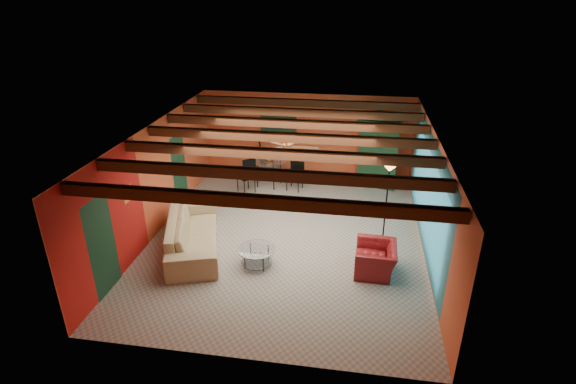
% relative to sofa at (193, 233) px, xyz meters
% --- Properties ---
extents(room, '(6.52, 8.01, 2.71)m').
position_rel_sofa_xyz_m(room, '(2.08, 0.93, 1.95)').
color(room, gray).
rests_on(room, ground).
extents(sofa, '(1.92, 3.02, 0.82)m').
position_rel_sofa_xyz_m(sofa, '(0.00, 0.00, 0.00)').
color(sofa, tan).
rests_on(sofa, ground).
extents(armchair, '(0.89, 1.01, 0.64)m').
position_rel_sofa_xyz_m(armchair, '(4.19, -0.30, -0.09)').
color(armchair, maroon).
rests_on(armchair, ground).
extents(coffee_table, '(0.89, 0.89, 0.43)m').
position_rel_sofa_xyz_m(coffee_table, '(1.62, -0.46, -0.20)').
color(coffee_table, white).
rests_on(coffee_table, ground).
extents(dining_table, '(2.64, 2.64, 1.14)m').
position_rel_sofa_xyz_m(dining_table, '(1.04, 3.91, 0.16)').
color(dining_table, white).
rests_on(dining_table, ground).
extents(armoire, '(1.26, 0.88, 2.01)m').
position_rel_sofa_xyz_m(armoire, '(4.28, 4.52, 0.59)').
color(armoire, maroon).
rests_on(armoire, ground).
extents(floor_lamp, '(0.50, 0.50, 2.10)m').
position_rel_sofa_xyz_m(floor_lamp, '(4.40, 0.90, 0.64)').
color(floor_lamp, black).
rests_on(floor_lamp, ground).
extents(ceiling_fan, '(1.50, 1.50, 0.44)m').
position_rel_sofa_xyz_m(ceiling_fan, '(2.08, 0.82, 1.95)').
color(ceiling_fan, '#472614').
rests_on(ceiling_fan, ceiling).
extents(painting, '(1.05, 0.03, 0.65)m').
position_rel_sofa_xyz_m(painting, '(1.18, 4.78, 1.24)').
color(painting, black).
rests_on(painting, wall_back).
extents(potted_plant, '(0.47, 0.42, 0.45)m').
position_rel_sofa_xyz_m(potted_plant, '(4.28, 4.52, 1.83)').
color(potted_plant, '#26661E').
rests_on(potted_plant, armoire).
extents(vase, '(0.27, 0.27, 0.21)m').
position_rel_sofa_xyz_m(vase, '(1.04, 3.91, 0.84)').
color(vase, orange).
rests_on(vase, dining_table).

